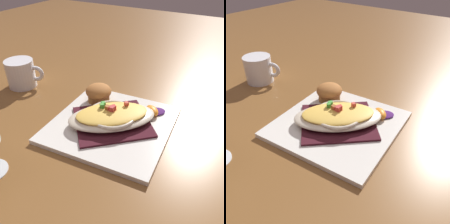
# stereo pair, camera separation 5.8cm
# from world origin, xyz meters

# --- Properties ---
(ground_plane) EXTENTS (2.60, 2.60, 0.00)m
(ground_plane) POSITION_xyz_m (0.00, 0.00, 0.00)
(ground_plane) COLOR brown
(square_plate) EXTENTS (0.30, 0.30, 0.01)m
(square_plate) POSITION_xyz_m (0.00, 0.00, 0.01)
(square_plate) COLOR white
(square_plate) RESTS_ON ground_plane
(folded_napkin) EXTENTS (0.24, 0.24, 0.01)m
(folded_napkin) POSITION_xyz_m (0.00, 0.00, 0.01)
(folded_napkin) COLOR #3F141E
(folded_napkin) RESTS_ON square_plate
(gratin_dish) EXTENTS (0.23, 0.23, 0.04)m
(gratin_dish) POSITION_xyz_m (0.00, -0.00, 0.03)
(gratin_dish) COLOR beige
(gratin_dish) RESTS_ON folded_napkin
(muffin) EXTENTS (0.07, 0.07, 0.05)m
(muffin) POSITION_xyz_m (0.08, -0.07, 0.04)
(muffin) COLOR #A26A30
(muffin) RESTS_ON square_plate
(orange_garnish) EXTENTS (0.06, 0.06, 0.02)m
(orange_garnish) POSITION_xyz_m (-0.07, -0.09, 0.02)
(orange_garnish) COLOR #4B1F67
(orange_garnish) RESTS_ON square_plate
(coffee_mug) EXTENTS (0.11, 0.09, 0.08)m
(coffee_mug) POSITION_xyz_m (0.35, -0.04, 0.04)
(coffee_mug) COLOR white
(coffee_mug) RESTS_ON ground_plane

